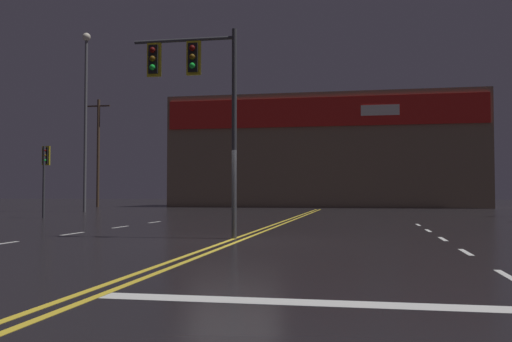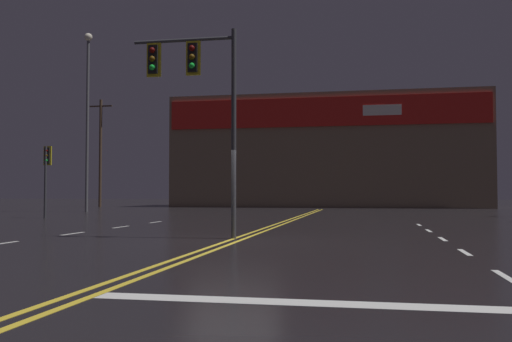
{
  "view_description": "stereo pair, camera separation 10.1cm",
  "coord_description": "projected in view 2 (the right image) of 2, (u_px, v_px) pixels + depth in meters",
  "views": [
    {
      "loc": [
        3.4,
        -14.82,
        1.28
      ],
      "look_at": [
        0.0,
        3.36,
        2.0
      ],
      "focal_mm": 40.0,
      "sensor_mm": 36.0,
      "label": 1
    },
    {
      "loc": [
        3.5,
        -14.81,
        1.28
      ],
      "look_at": [
        0.0,
        3.36,
        2.0
      ],
      "focal_mm": 40.0,
      "sensor_mm": 36.0,
      "label": 2
    }
  ],
  "objects": [
    {
      "name": "streetlight_far_right",
      "position": [
        88.0,
        101.0,
        39.14
      ],
      "size": [
        0.56,
        0.56,
        12.32
      ],
      "color": "#59595E",
      "rests_on": "ground"
    },
    {
      "name": "traffic_signal_median",
      "position": [
        194.0,
        81.0,
        16.44
      ],
      "size": [
        3.08,
        0.36,
        5.98
      ],
      "color": "#38383D",
      "rests_on": "ground"
    },
    {
      "name": "utility_pole_row",
      "position": [
        327.0,
        150.0,
        48.58
      ],
      "size": [
        45.52,
        0.26,
        9.92
      ],
      "color": "#4C3828",
      "rests_on": "ground"
    },
    {
      "name": "ground_plane",
      "position": [
        232.0,
        241.0,
        15.14
      ],
      "size": [
        200.0,
        200.0,
        0.0
      ],
      "primitive_type": "plane",
      "color": "black"
    },
    {
      "name": "traffic_signal_corner_northwest",
      "position": [
        47.0,
        165.0,
        29.44
      ],
      "size": [
        0.42,
        0.36,
        3.72
      ],
      "color": "#38383D",
      "rests_on": "ground"
    },
    {
      "name": "building_backdrop",
      "position": [
        328.0,
        153.0,
        53.92
      ],
      "size": [
        28.03,
        10.23,
        10.05
      ],
      "color": "#7A6651",
      "rests_on": "ground"
    },
    {
      "name": "road_markings",
      "position": [
        264.0,
        248.0,
        13.27
      ],
      "size": [
        16.63,
        60.0,
        0.01
      ],
      "color": "gold",
      "rests_on": "ground"
    }
  ]
}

